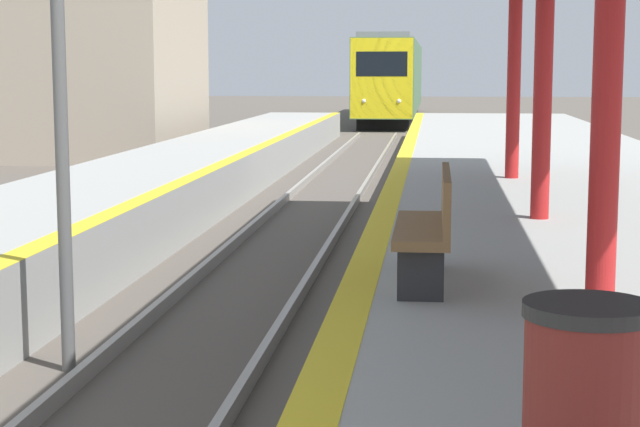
{
  "coord_description": "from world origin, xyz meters",
  "views": [
    {
      "loc": [
        2.26,
        -2.17,
        2.68
      ],
      "look_at": [
        0.25,
        16.39,
        0.13
      ],
      "focal_mm": 60.0,
      "sensor_mm": 36.0,
      "label": 1
    }
  ],
  "objects": [
    {
      "name": "train",
      "position": [
        0.0,
        54.32,
        2.13
      ],
      "size": [
        2.66,
        23.78,
        4.19
      ],
      "color": "black",
      "rests_on": "ground"
    },
    {
      "name": "trash_bin",
      "position": [
        2.88,
        2.14,
        1.34
      ],
      "size": [
        0.54,
        0.54,
        0.81
      ],
      "color": "maroon",
      "rests_on": "platform_right"
    },
    {
      "name": "bench",
      "position": [
        2.23,
        6.5,
        1.42
      ],
      "size": [
        0.44,
        1.74,
        0.92
      ],
      "color": "brown",
      "rests_on": "platform_right"
    },
    {
      "name": "station_building",
      "position": [
        -9.32,
        29.64,
        2.92
      ],
      "size": [
        8.45,
        7.32,
        5.81
      ],
      "color": "tan",
      "rests_on": "ground"
    }
  ]
}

